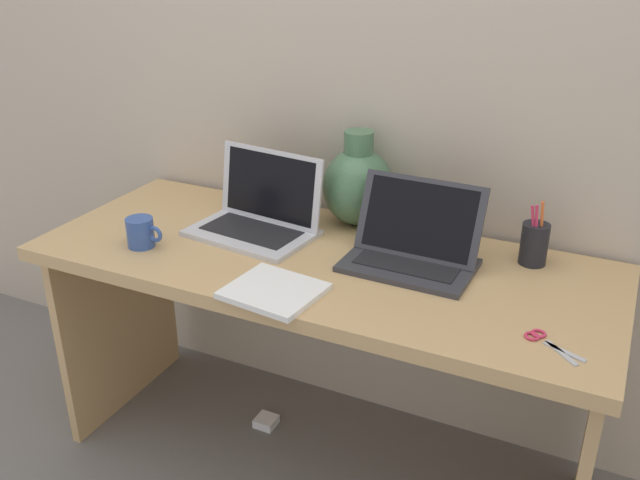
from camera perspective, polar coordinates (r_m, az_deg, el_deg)
ground_plane at (r=2.34m, az=0.00°, el=-17.66°), size 6.00×6.00×0.00m
back_wall at (r=2.10m, az=4.46°, el=14.32°), size 4.40×0.04×2.40m
desk at (r=1.99m, az=0.00°, el=-5.20°), size 1.62×0.65×0.73m
laptop_left at (r=2.07m, az=-4.97°, el=2.37°), size 0.38×0.28×0.23m
laptop_right at (r=1.88m, az=7.74°, el=-0.27°), size 0.35×0.24×0.22m
green_vase at (r=2.10m, az=3.14°, el=4.57°), size 0.21×0.21×0.29m
notebook_stack at (r=1.73m, az=-3.82°, el=-4.22°), size 0.25×0.22×0.02m
coffee_mug at (r=2.03m, az=-14.55°, el=0.61°), size 0.12×0.08×0.09m
pen_cup at (r=1.95m, az=17.27°, el=-0.27°), size 0.07×0.07×0.19m
scissors at (r=1.62m, az=18.07°, el=-7.93°), size 0.14×0.11×0.01m
power_brick at (r=2.46m, az=-4.46°, el=-14.70°), size 0.07×0.07×0.03m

